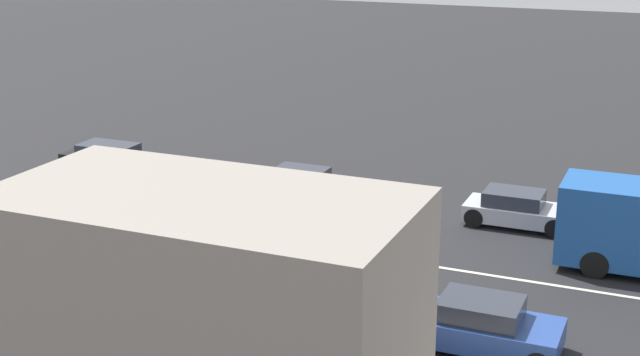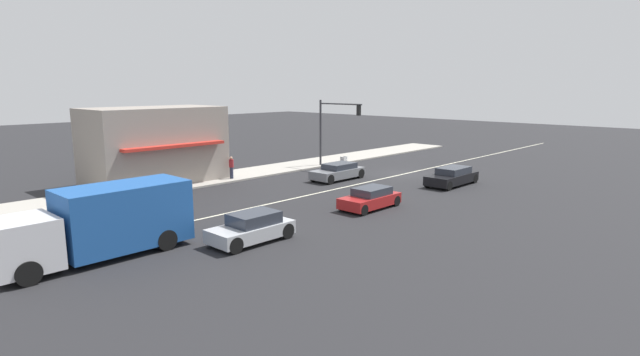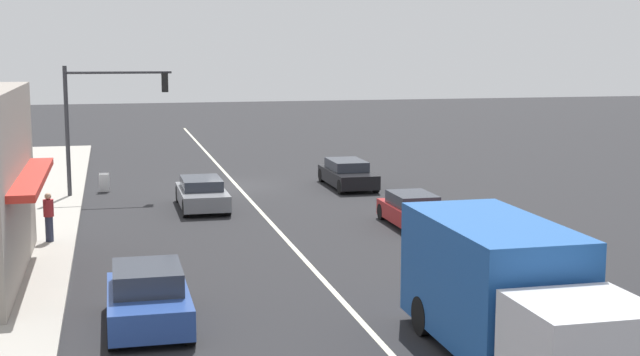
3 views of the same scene
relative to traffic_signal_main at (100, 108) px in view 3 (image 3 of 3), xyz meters
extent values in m
plane|color=#232326|center=(-6.12, 16.21, -3.90)|extent=(160.00, 160.00, 0.00)
cube|color=beige|center=(-6.12, -1.79, -3.90)|extent=(0.16, 60.00, 0.01)
cube|color=red|center=(1.78, 13.76, -0.98)|extent=(0.70, 7.39, 0.20)
cylinder|color=#333338|center=(1.43, 0.01, -0.98)|extent=(0.18, 0.18, 5.60)
cylinder|color=#333338|center=(-0.82, 0.01, 1.52)|extent=(4.50, 0.12, 0.12)
cube|color=black|center=(-2.77, 0.01, 1.07)|extent=(0.28, 0.24, 0.84)
sphere|color=red|center=(-2.77, -0.12, 1.34)|extent=(0.18, 0.18, 0.18)
sphere|color=gold|center=(-2.77, -0.12, 1.07)|extent=(0.18, 0.18, 0.18)
sphere|color=green|center=(-2.77, -0.12, 0.80)|extent=(0.18, 0.18, 0.18)
cylinder|color=#282D42|center=(1.70, 9.31, -3.36)|extent=(0.26, 0.26, 0.85)
cylinder|color=maroon|center=(1.70, 9.31, -2.65)|extent=(0.34, 0.34, 0.57)
sphere|color=tan|center=(1.70, 9.31, -2.25)|extent=(0.22, 0.22, 0.22)
cube|color=silver|center=(-0.04, -1.54, -3.47)|extent=(0.45, 0.21, 0.84)
cube|color=silver|center=(-0.04, -1.22, -3.47)|extent=(0.45, 0.21, 0.84)
cube|color=silver|center=(-8.32, 26.05, -2.68)|extent=(2.28, 2.20, 1.90)
cube|color=#1E519E|center=(-8.32, 22.20, -2.33)|extent=(2.40, 5.10, 2.60)
cylinder|color=black|center=(-9.40, 20.95, -3.45)|extent=(0.28, 0.90, 0.90)
cylinder|color=black|center=(-7.24, 20.95, -3.45)|extent=(0.28, 0.90, 0.90)
cube|color=#284793|center=(-1.12, 18.89, -3.37)|extent=(1.88, 3.87, 0.69)
cube|color=#2D333D|center=(-1.12, 18.70, -2.75)|extent=(1.60, 2.13, 0.54)
cylinder|color=black|center=(-1.97, 20.39, -3.57)|extent=(0.22, 0.66, 0.66)
cylinder|color=black|center=(-0.28, 20.39, -3.57)|extent=(0.22, 0.66, 0.66)
cylinder|color=black|center=(-1.97, 17.38, -3.57)|extent=(0.22, 0.66, 0.66)
cylinder|color=black|center=(-0.28, 17.38, -3.57)|extent=(0.22, 0.66, 0.66)
cube|color=black|center=(-11.12, -0.14, -3.40)|extent=(1.81, 4.55, 0.63)
cube|color=#2D333D|center=(-11.12, -0.37, -2.86)|extent=(1.54, 2.50, 0.45)
cylinder|color=black|center=(-11.93, 1.71, -3.57)|extent=(0.22, 0.66, 0.66)
cylinder|color=black|center=(-10.32, 1.71, -3.57)|extent=(0.22, 0.66, 0.66)
cylinder|color=black|center=(-11.93, -1.99, -3.57)|extent=(0.22, 0.66, 0.66)
cylinder|color=black|center=(-10.32, -1.99, -3.57)|extent=(0.22, 0.66, 0.66)
cube|color=#AD1E1E|center=(-11.12, 9.19, -3.44)|extent=(1.70, 3.82, 0.59)
cube|color=#2D333D|center=(-11.12, 9.00, -2.92)|extent=(1.45, 2.10, 0.44)
cylinder|color=black|center=(-11.88, 10.71, -3.59)|extent=(0.22, 0.61, 0.61)
cylinder|color=black|center=(-10.37, 10.71, -3.59)|extent=(0.22, 0.61, 0.61)
cylinder|color=black|center=(-11.88, 7.68, -3.59)|extent=(0.22, 0.61, 0.61)
cylinder|color=black|center=(-10.37, 7.68, -3.59)|extent=(0.22, 0.61, 0.61)
cube|color=#B7BABF|center=(-11.12, 17.78, -3.40)|extent=(1.76, 3.85, 0.60)
cube|color=#2D333D|center=(-11.12, 17.59, -2.84)|extent=(1.50, 2.12, 0.53)
cylinder|color=black|center=(-11.91, 19.24, -3.54)|extent=(0.22, 0.72, 0.72)
cylinder|color=black|center=(-10.34, 19.24, -3.54)|extent=(0.22, 0.72, 0.72)
cylinder|color=black|center=(-11.91, 16.32, -3.54)|extent=(0.22, 0.72, 0.72)
cylinder|color=black|center=(-10.34, 16.32, -3.54)|extent=(0.22, 0.72, 0.72)
cube|color=slate|center=(-3.92, 3.83, -3.40)|extent=(1.83, 4.35, 0.61)
cube|color=#2D333D|center=(-3.92, 3.61, -2.88)|extent=(1.56, 2.39, 0.42)
cylinder|color=black|center=(-4.74, 5.54, -3.54)|extent=(0.22, 0.71, 0.71)
cylinder|color=black|center=(-3.11, 5.54, -3.54)|extent=(0.22, 0.71, 0.71)
cylinder|color=black|center=(-4.74, 2.11, -3.54)|extent=(0.22, 0.71, 0.71)
cylinder|color=black|center=(-3.11, 2.11, -3.54)|extent=(0.22, 0.71, 0.71)
camera|label=1|loc=(20.26, 23.17, 7.37)|focal=50.00mm
camera|label=2|loc=(-28.09, 31.19, 2.96)|focal=28.00mm
camera|label=3|loc=(-0.40, 39.61, 2.71)|focal=50.00mm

